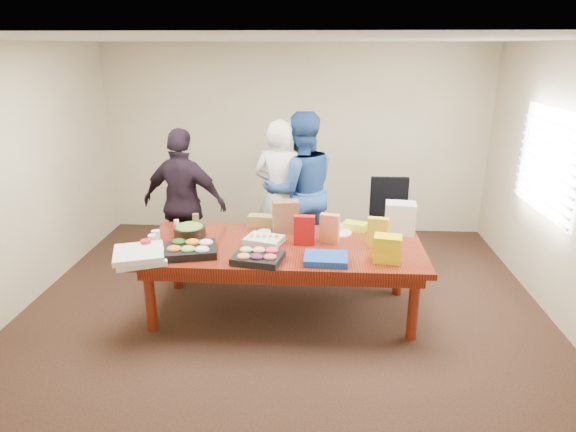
# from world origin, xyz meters

# --- Properties ---
(floor) EXTENTS (5.50, 5.00, 0.02)m
(floor) POSITION_xyz_m (0.00, 0.00, -0.01)
(floor) COLOR #47301E
(floor) RESTS_ON ground
(ceiling) EXTENTS (5.50, 5.00, 0.02)m
(ceiling) POSITION_xyz_m (0.00, 0.00, 2.71)
(ceiling) COLOR white
(ceiling) RESTS_ON wall_back
(wall_back) EXTENTS (5.50, 0.04, 2.70)m
(wall_back) POSITION_xyz_m (0.00, 2.50, 1.35)
(wall_back) COLOR beige
(wall_back) RESTS_ON floor
(wall_front) EXTENTS (5.50, 0.04, 2.70)m
(wall_front) POSITION_xyz_m (0.00, -2.50, 1.35)
(wall_front) COLOR beige
(wall_front) RESTS_ON floor
(wall_left) EXTENTS (0.04, 5.00, 2.70)m
(wall_left) POSITION_xyz_m (-2.75, 0.00, 1.35)
(wall_left) COLOR beige
(wall_left) RESTS_ON floor
(wall_right) EXTENTS (0.04, 5.00, 2.70)m
(wall_right) POSITION_xyz_m (2.75, 0.00, 1.35)
(wall_right) COLOR beige
(wall_right) RESTS_ON floor
(window_panel) EXTENTS (0.03, 1.40, 1.10)m
(window_panel) POSITION_xyz_m (2.72, 0.60, 1.50)
(window_panel) COLOR white
(window_panel) RESTS_ON wall_right
(window_blinds) EXTENTS (0.04, 1.36, 1.00)m
(window_blinds) POSITION_xyz_m (2.68, 0.60, 1.50)
(window_blinds) COLOR beige
(window_blinds) RESTS_ON wall_right
(conference_table) EXTENTS (2.80, 1.20, 0.75)m
(conference_table) POSITION_xyz_m (0.00, 0.00, 0.38)
(conference_table) COLOR #4C1C0F
(conference_table) RESTS_ON floor
(office_chair) EXTENTS (0.56, 0.56, 1.09)m
(office_chair) POSITION_xyz_m (1.21, 1.05, 0.55)
(office_chair) COLOR black
(office_chair) RESTS_ON floor
(person_center) EXTENTS (0.78, 0.63, 1.85)m
(person_center) POSITION_xyz_m (-0.12, 1.14, 0.92)
(person_center) COLOR silver
(person_center) RESTS_ON floor
(person_right) EXTENTS (1.11, 0.97, 1.93)m
(person_right) POSITION_xyz_m (0.13, 1.22, 0.96)
(person_right) COLOR #23478C
(person_right) RESTS_ON floor
(person_left) EXTENTS (1.11, 0.65, 1.78)m
(person_left) POSITION_xyz_m (-1.22, 0.85, 0.89)
(person_left) COLOR black
(person_left) RESTS_ON floor
(veggie_tray) EXTENTS (0.56, 0.48, 0.07)m
(veggie_tray) POSITION_xyz_m (-0.87, -0.28, 0.79)
(veggie_tray) COLOR black
(veggie_tray) RESTS_ON conference_table
(fruit_tray) EXTENTS (0.50, 0.43, 0.07)m
(fruit_tray) POSITION_xyz_m (-0.20, -0.41, 0.78)
(fruit_tray) COLOR black
(fruit_tray) RESTS_ON conference_table
(sheet_cake) EXTENTS (0.42, 0.37, 0.06)m
(sheet_cake) POSITION_xyz_m (-0.20, 0.04, 0.78)
(sheet_cake) COLOR silver
(sheet_cake) RESTS_ON conference_table
(salad_bowl) EXTENTS (0.38, 0.38, 0.11)m
(salad_bowl) POSITION_xyz_m (-1.00, 0.18, 0.80)
(salad_bowl) COLOR black
(salad_bowl) RESTS_ON conference_table
(chip_bag_blue) EXTENTS (0.41, 0.31, 0.06)m
(chip_bag_blue) POSITION_xyz_m (0.43, -0.38, 0.78)
(chip_bag_blue) COLOR #1746AC
(chip_bag_blue) RESTS_ON conference_table
(chip_bag_red) EXTENTS (0.21, 0.09, 0.30)m
(chip_bag_red) POSITION_xyz_m (0.21, 0.03, 0.90)
(chip_bag_red) COLOR #AD0D0D
(chip_bag_red) RESTS_ON conference_table
(chip_bag_yellow) EXTENTS (0.21, 0.12, 0.30)m
(chip_bag_yellow) POSITION_xyz_m (0.94, 0.02, 0.90)
(chip_bag_yellow) COLOR gold
(chip_bag_yellow) RESTS_ON conference_table
(chip_bag_orange) EXTENTS (0.21, 0.13, 0.30)m
(chip_bag_orange) POSITION_xyz_m (0.47, 0.10, 0.90)
(chip_bag_orange) COLOR #E57944
(chip_bag_orange) RESTS_ON conference_table
(mayo_jar) EXTENTS (0.10, 0.10, 0.13)m
(mayo_jar) POSITION_xyz_m (0.20, 0.30, 0.82)
(mayo_jar) COLOR silver
(mayo_jar) RESTS_ON conference_table
(mustard_bottle) EXTENTS (0.07, 0.07, 0.16)m
(mustard_bottle) POSITION_xyz_m (0.11, 0.49, 0.83)
(mustard_bottle) COLOR gold
(mustard_bottle) RESTS_ON conference_table
(dressing_bottle) EXTENTS (0.09, 0.09, 0.21)m
(dressing_bottle) POSITION_xyz_m (-0.95, 0.28, 0.86)
(dressing_bottle) COLOR brown
(dressing_bottle) RESTS_ON conference_table
(ranch_bottle) EXTENTS (0.06, 0.06, 0.16)m
(ranch_bottle) POSITION_xyz_m (-1.15, 0.23, 0.83)
(ranch_bottle) COLOR beige
(ranch_bottle) RESTS_ON conference_table
(banana_bunch) EXTENTS (0.29, 0.23, 0.08)m
(banana_bunch) POSITION_xyz_m (0.75, 0.48, 0.79)
(banana_bunch) COLOR yellow
(banana_bunch) RESTS_ON conference_table
(bread_loaf) EXTENTS (0.33, 0.18, 0.13)m
(bread_loaf) POSITION_xyz_m (-0.26, 0.52, 0.81)
(bread_loaf) COLOR olive
(bread_loaf) RESTS_ON conference_table
(kraft_bag) EXTENTS (0.30, 0.21, 0.35)m
(kraft_bag) POSITION_xyz_m (0.00, 0.34, 0.93)
(kraft_bag) COLOR brown
(kraft_bag) RESTS_ON conference_table
(red_cup) EXTENTS (0.11, 0.11, 0.13)m
(red_cup) POSITION_xyz_m (-1.30, -0.28, 0.82)
(red_cup) COLOR red
(red_cup) RESTS_ON conference_table
(clear_cup_a) EXTENTS (0.10, 0.10, 0.12)m
(clear_cup_a) POSITION_xyz_m (-1.30, -0.11, 0.81)
(clear_cup_a) COLOR silver
(clear_cup_a) RESTS_ON conference_table
(clear_cup_b) EXTENTS (0.10, 0.10, 0.12)m
(clear_cup_b) POSITION_xyz_m (-1.30, 0.00, 0.81)
(clear_cup_b) COLOR white
(clear_cup_b) RESTS_ON conference_table
(pizza_box_lower) EXTENTS (0.58, 0.58, 0.05)m
(pizza_box_lower) POSITION_xyz_m (-1.30, -0.45, 0.78)
(pizza_box_lower) COLOR silver
(pizza_box_lower) RESTS_ON conference_table
(pizza_box_upper) EXTENTS (0.56, 0.56, 0.05)m
(pizza_box_upper) POSITION_xyz_m (-1.31, -0.47, 0.83)
(pizza_box_upper) COLOR #EDEDCE
(pizza_box_upper) RESTS_ON pizza_box_lower
(plate_a) EXTENTS (0.34, 0.34, 0.02)m
(plate_a) POSITION_xyz_m (1.07, 0.43, 0.76)
(plate_a) COLOR white
(plate_a) RESTS_ON conference_table
(plate_b) EXTENTS (0.27, 0.27, 0.02)m
(plate_b) POSITION_xyz_m (0.58, 0.36, 0.76)
(plate_b) COLOR white
(plate_b) RESTS_ON conference_table
(dip_bowl_a) EXTENTS (0.18, 0.18, 0.07)m
(dip_bowl_a) POSITION_xyz_m (0.53, 0.44, 0.78)
(dip_bowl_a) COLOR beige
(dip_bowl_a) RESTS_ON conference_table
(dip_bowl_b) EXTENTS (0.16, 0.16, 0.06)m
(dip_bowl_b) POSITION_xyz_m (-0.21, 0.24, 0.78)
(dip_bowl_b) COLOR beige
(dip_bowl_b) RESTS_ON conference_table
(grocery_bag_white) EXTENTS (0.34, 0.26, 0.33)m
(grocery_bag_white) POSITION_xyz_m (1.22, 0.41, 0.92)
(grocery_bag_white) COLOR silver
(grocery_bag_white) RESTS_ON conference_table
(grocery_bag_yellow) EXTENTS (0.28, 0.21, 0.25)m
(grocery_bag_yellow) POSITION_xyz_m (0.99, -0.33, 0.88)
(grocery_bag_yellow) COLOR yellow
(grocery_bag_yellow) RESTS_ON conference_table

